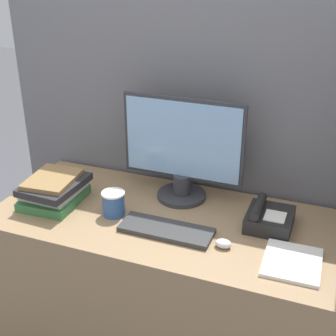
# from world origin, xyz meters

# --- Properties ---
(cubicle_panel_rear) EXTENTS (1.82, 0.04, 1.58)m
(cubicle_panel_rear) POSITION_xyz_m (0.00, 0.69, 0.79)
(cubicle_panel_rear) COLOR slate
(cubicle_panel_rear) RESTS_ON ground_plane
(desk) EXTENTS (1.42, 0.65, 0.74)m
(desk) POSITION_xyz_m (0.00, 0.33, 0.37)
(desk) COLOR #937551
(desk) RESTS_ON ground_plane
(monitor) EXTENTS (0.53, 0.22, 0.46)m
(monitor) POSITION_xyz_m (0.01, 0.51, 0.95)
(monitor) COLOR #333338
(monitor) RESTS_ON desk
(keyboard) EXTENTS (0.37, 0.14, 0.02)m
(keyboard) POSITION_xyz_m (0.05, 0.22, 0.75)
(keyboard) COLOR #333333
(keyboard) RESTS_ON desk
(mouse) EXTENTS (0.06, 0.05, 0.03)m
(mouse) POSITION_xyz_m (0.28, 0.21, 0.76)
(mouse) COLOR silver
(mouse) RESTS_ON desk
(coffee_cup) EXTENTS (0.10, 0.10, 0.10)m
(coffee_cup) POSITION_xyz_m (-0.20, 0.27, 0.79)
(coffee_cup) COLOR #335999
(coffee_cup) RESTS_ON desk
(book_stack) EXTENTS (0.24, 0.28, 0.12)m
(book_stack) POSITION_xyz_m (-0.49, 0.27, 0.80)
(book_stack) COLOR #38723F
(book_stack) RESTS_ON desk
(desk_telephone) EXTENTS (0.18, 0.19, 0.10)m
(desk_telephone) POSITION_xyz_m (0.41, 0.41, 0.78)
(desk_telephone) COLOR black
(desk_telephone) RESTS_ON desk
(paper_pile) EXTENTS (0.20, 0.23, 0.01)m
(paper_pile) POSITION_xyz_m (0.54, 0.20, 0.75)
(paper_pile) COLOR white
(paper_pile) RESTS_ON desk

